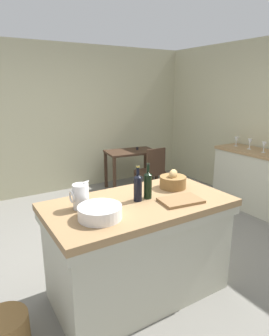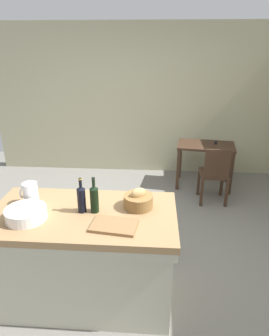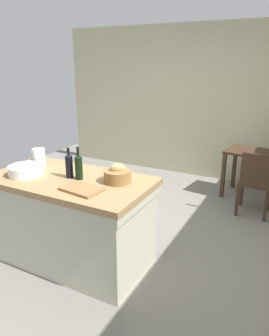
% 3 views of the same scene
% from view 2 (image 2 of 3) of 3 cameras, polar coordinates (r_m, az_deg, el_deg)
% --- Properties ---
extents(ground_plane, '(6.76, 6.76, 0.00)m').
position_cam_2_polar(ground_plane, '(3.60, -1.06, -16.20)').
color(ground_plane, slate).
extents(wall_back, '(5.32, 0.12, 2.60)m').
position_cam_2_polar(wall_back, '(5.49, 1.27, 12.51)').
color(wall_back, '#B7B28E').
rests_on(wall_back, ground).
extents(island_table, '(1.60, 0.87, 0.91)m').
position_cam_2_polar(island_table, '(2.87, -9.25, -15.54)').
color(island_table, '#99754C').
rests_on(island_table, ground).
extents(writing_desk, '(0.97, 0.68, 0.78)m').
position_cam_2_polar(writing_desk, '(5.08, 13.27, 3.08)').
color(writing_desk, '#3D281C').
rests_on(writing_desk, ground).
extents(wooden_chair, '(0.40, 0.40, 0.89)m').
position_cam_2_polar(wooden_chair, '(4.59, 14.87, -0.96)').
color(wooden_chair, '#3D281C').
rests_on(wooden_chair, ground).
extents(pitcher, '(0.17, 0.13, 0.25)m').
position_cam_2_polar(pitcher, '(2.83, -19.04, -4.56)').
color(pitcher, white).
rests_on(pitcher, island_table).
extents(wash_bowl, '(0.33, 0.33, 0.10)m').
position_cam_2_polar(wash_bowl, '(2.64, -19.80, -8.13)').
color(wash_bowl, white).
rests_on(wash_bowl, island_table).
extents(bread_basket, '(0.26, 0.26, 0.18)m').
position_cam_2_polar(bread_basket, '(2.64, 0.72, -6.11)').
color(bread_basket, olive).
rests_on(bread_basket, island_table).
extents(cutting_board, '(0.38, 0.28, 0.02)m').
position_cam_2_polar(cutting_board, '(2.41, -3.87, -10.77)').
color(cutting_board, olive).
rests_on(cutting_board, island_table).
extents(wine_bottle_dark, '(0.07, 0.07, 0.32)m').
position_cam_2_polar(wine_bottle_dark, '(2.57, -7.60, -5.67)').
color(wine_bottle_dark, black).
rests_on(wine_bottle_dark, island_table).
extents(wine_bottle_amber, '(0.07, 0.07, 0.31)m').
position_cam_2_polar(wine_bottle_amber, '(2.59, -9.99, -5.67)').
color(wine_bottle_amber, black).
rests_on(wine_bottle_amber, island_table).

